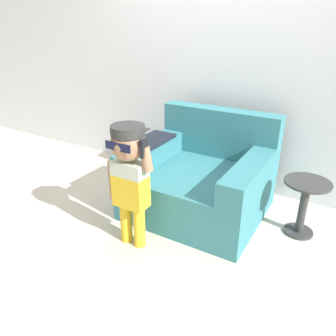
{
  "coord_description": "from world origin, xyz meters",
  "views": [
    {
      "loc": [
        1.31,
        -2.39,
        1.64
      ],
      "look_at": [
        0.09,
        -0.34,
        0.55
      ],
      "focal_mm": 35.0,
      "sensor_mm": 36.0,
      "label": 1
    }
  ],
  "objects": [
    {
      "name": "wall_back",
      "position": [
        0.0,
        0.72,
        1.3
      ],
      "size": [
        10.0,
        0.05,
        2.6
      ],
      "color": "silver",
      "rests_on": "ground_plane"
    },
    {
      "name": "person_child",
      "position": [
        -0.03,
        -0.69,
        0.65
      ],
      "size": [
        0.4,
        0.3,
        0.98
      ],
      "color": "gold",
      "rests_on": "ground_plane"
    },
    {
      "name": "ground_plane",
      "position": [
        0.0,
        0.0,
        0.0
      ],
      "size": [
        10.0,
        10.0,
        0.0
      ],
      "primitive_type": "plane",
      "color": "beige"
    },
    {
      "name": "armchair",
      "position": [
        0.2,
        0.06,
        0.3
      ],
      "size": [
        1.16,
        1.04,
        0.87
      ],
      "color": "teal",
      "rests_on": "ground_plane"
    },
    {
      "name": "side_table",
      "position": [
        1.08,
        0.13,
        0.29
      ],
      "size": [
        0.36,
        0.36,
        0.48
      ],
      "color": "#333333",
      "rests_on": "ground_plane"
    }
  ]
}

